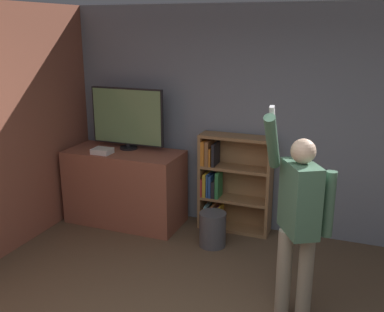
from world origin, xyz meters
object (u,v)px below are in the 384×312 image
object	(u,v)px
television	(127,118)
waste_bin	(213,229)
bookshelf	(228,184)
person	(299,214)
game_console	(102,151)

from	to	relation	value
television	waste_bin	world-z (taller)	television
bookshelf	person	distance (m)	1.88
bookshelf	person	size ratio (longest dim) A/B	0.64
television	person	distance (m)	2.72
bookshelf	person	bearing A→B (deg)	-55.15
game_console	waste_bin	world-z (taller)	game_console
bookshelf	waste_bin	size ratio (longest dim) A/B	2.98
game_console	waste_bin	xyz separation A→B (m)	(1.45, -0.05, -0.77)
person	game_console	bearing A→B (deg)	-142.75
game_console	waste_bin	bearing A→B (deg)	-2.12
bookshelf	waste_bin	bearing A→B (deg)	-92.13
television	waste_bin	size ratio (longest dim) A/B	2.41
game_console	bookshelf	bearing A→B (deg)	17.33
game_console	person	distance (m)	2.73
game_console	person	world-z (taller)	person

